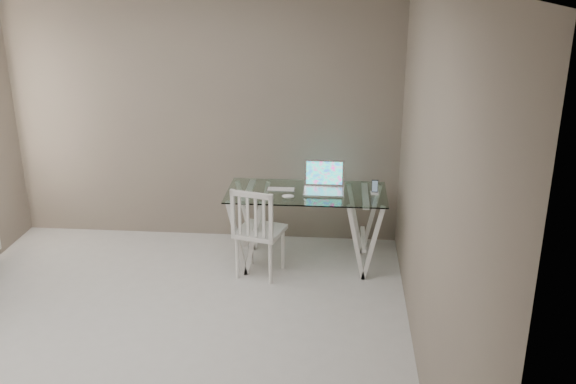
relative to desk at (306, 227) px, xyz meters
name	(u,v)px	position (x,y,z in m)	size (l,w,h in m)	color
room	(122,133)	(-1.15, -1.61, 1.33)	(4.50, 4.52, 2.71)	beige
desk	(306,227)	(0.00, 0.00, 0.00)	(1.50, 0.70, 0.75)	silver
chair	(257,229)	(-0.43, -0.32, 0.11)	(0.50, 0.50, 0.89)	silver
laptop	(324,184)	(0.16, 0.07, 0.43)	(0.38, 0.32, 0.27)	silver
keyboard	(281,189)	(-0.25, 0.04, 0.37)	(0.27, 0.12, 0.01)	silver
mouse	(288,196)	(-0.16, -0.18, 0.38)	(0.12, 0.07, 0.04)	white
phone_dock	(375,190)	(0.64, 0.00, 0.40)	(0.07, 0.07, 0.13)	white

